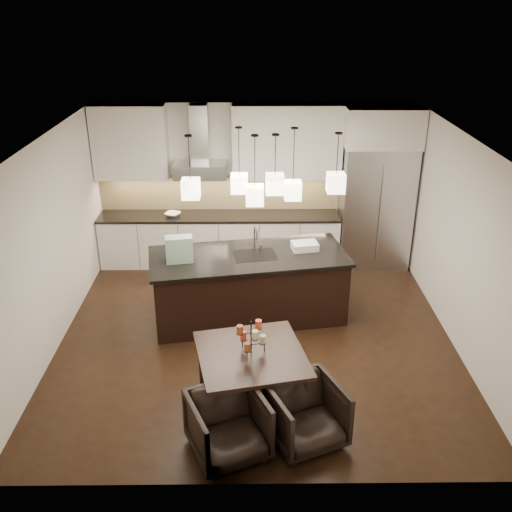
{
  "coord_description": "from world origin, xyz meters",
  "views": [
    {
      "loc": [
        -0.07,
        -6.96,
        4.46
      ],
      "look_at": [
        0.0,
        0.2,
        1.15
      ],
      "focal_mm": 40.0,
      "sensor_mm": 36.0,
      "label": 1
    }
  ],
  "objects_px": {
    "refrigerator": "(375,207)",
    "island_body": "(249,287)",
    "dining_table": "(251,379)",
    "armchair_left": "(228,426)",
    "armchair_right": "(306,414)"
  },
  "relations": [
    {
      "from": "dining_table",
      "to": "armchair_right",
      "type": "xyz_separation_m",
      "value": [
        0.58,
        -0.61,
        -0.01
      ]
    },
    {
      "from": "refrigerator",
      "to": "island_body",
      "type": "xyz_separation_m",
      "value": [
        -2.21,
        -1.85,
        -0.59
      ]
    },
    {
      "from": "island_body",
      "to": "armchair_left",
      "type": "distance_m",
      "value": 2.84
    },
    {
      "from": "refrigerator",
      "to": "armchair_left",
      "type": "relative_size",
      "value": 2.79
    },
    {
      "from": "refrigerator",
      "to": "island_body",
      "type": "distance_m",
      "value": 2.94
    },
    {
      "from": "refrigerator",
      "to": "island_body",
      "type": "height_order",
      "value": "refrigerator"
    },
    {
      "from": "armchair_right",
      "to": "refrigerator",
      "type": "bearing_deg",
      "value": 47.58
    },
    {
      "from": "dining_table",
      "to": "armchair_left",
      "type": "relative_size",
      "value": 1.55
    },
    {
      "from": "dining_table",
      "to": "refrigerator",
      "type": "bearing_deg",
      "value": 48.84
    },
    {
      "from": "island_body",
      "to": "dining_table",
      "type": "height_order",
      "value": "island_body"
    },
    {
      "from": "armchair_right",
      "to": "armchair_left",
      "type": "bearing_deg",
      "value": 169.02
    },
    {
      "from": "refrigerator",
      "to": "island_body",
      "type": "relative_size",
      "value": 0.78
    },
    {
      "from": "island_body",
      "to": "dining_table",
      "type": "relative_size",
      "value": 2.3
    },
    {
      "from": "refrigerator",
      "to": "armchair_left",
      "type": "xyz_separation_m",
      "value": [
        -2.42,
        -4.68,
        -0.72
      ]
    },
    {
      "from": "dining_table",
      "to": "armchair_right",
      "type": "bearing_deg",
      "value": -58.26
    }
  ]
}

